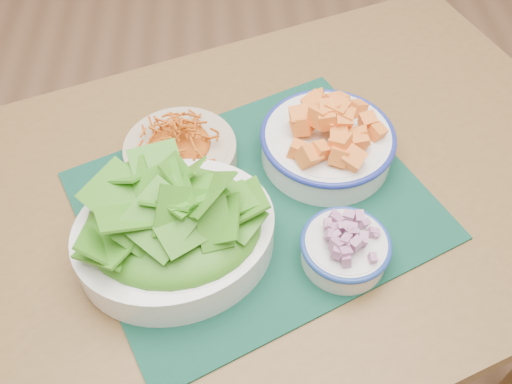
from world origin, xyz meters
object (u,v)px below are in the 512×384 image
squash_bowl (328,135)px  lettuce_bowl (174,227)px  placemat (256,205)px  table (273,226)px  onion_bowl (345,246)px  carrot_bowl (180,150)px

squash_bowl → lettuce_bowl: bearing=-145.0°
placemat → table: bearing=21.1°
lettuce_bowl → onion_bowl: size_ratio=2.16×
table → onion_bowl: onion_bowl is taller
squash_bowl → lettuce_bowl: 0.30m
carrot_bowl → squash_bowl: squash_bowl is taller
table → placemat: placemat is taller
table → onion_bowl: size_ratio=8.31×
table → carrot_bowl: 0.21m
carrot_bowl → lettuce_bowl: (-0.00, -0.17, 0.03)m
carrot_bowl → onion_bowl: size_ratio=1.23×
carrot_bowl → table: bearing=-22.7°
table → placemat: (-0.03, -0.03, 0.11)m
carrot_bowl → onion_bowl: 0.31m
squash_bowl → carrot_bowl: bearing=179.5°
lettuce_bowl → table: bearing=18.6°
table → onion_bowl: bearing=-78.2°
onion_bowl → placemat: bearing=138.1°
table → squash_bowl: bearing=13.2°
placemat → squash_bowl: size_ratio=2.03×
carrot_bowl → squash_bowl: (0.24, -0.00, 0.02)m
squash_bowl → onion_bowl: bearing=-90.7°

